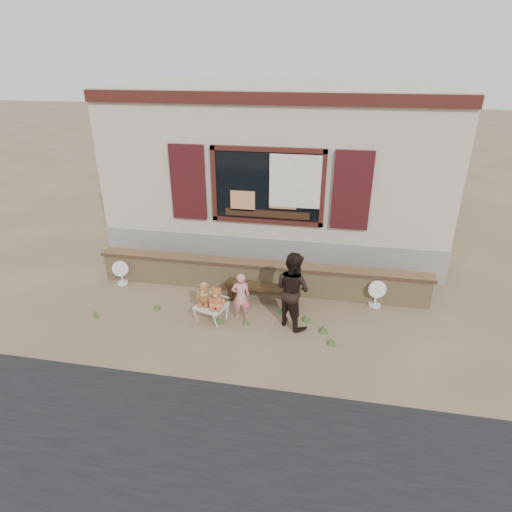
% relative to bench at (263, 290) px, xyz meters
% --- Properties ---
extents(ground, '(80.00, 80.00, 0.00)m').
position_rel_bench_xyz_m(ground, '(-0.16, -0.51, -0.29)').
color(ground, brown).
rests_on(ground, ground).
extents(shopfront, '(8.04, 5.13, 4.00)m').
position_rel_bench_xyz_m(shopfront, '(-0.16, 3.98, 1.71)').
color(shopfront, '#B2A990').
rests_on(shopfront, ground).
extents(brick_wall, '(7.10, 0.36, 0.67)m').
position_rel_bench_xyz_m(brick_wall, '(-0.16, 0.49, 0.06)').
color(brick_wall, tan).
rests_on(brick_wall, ground).
extents(bench, '(1.55, 0.47, 0.39)m').
position_rel_bench_xyz_m(bench, '(0.00, 0.00, 0.00)').
color(bench, black).
rests_on(bench, ground).
extents(folding_chair, '(0.65, 0.61, 0.33)m').
position_rel_bench_xyz_m(folding_chair, '(-0.85, -0.83, 0.01)').
color(folding_chair, beige).
rests_on(folding_chair, ground).
extents(teddy_bear_left, '(0.39, 0.36, 0.44)m').
position_rel_bench_xyz_m(teddy_bear_left, '(-0.99, -0.79, 0.26)').
color(teddy_bear_left, brown).
rests_on(teddy_bear_left, folding_chair).
extents(teddy_bear_right, '(0.39, 0.36, 0.44)m').
position_rel_bench_xyz_m(teddy_bear_right, '(-0.72, -0.87, 0.26)').
color(teddy_bear_right, brown).
rests_on(teddy_bear_right, folding_chair).
extents(child, '(0.41, 0.32, 0.98)m').
position_rel_bench_xyz_m(child, '(-0.31, -0.67, 0.20)').
color(child, pink).
rests_on(child, ground).
extents(adult, '(0.91, 0.88, 1.48)m').
position_rel_bench_xyz_m(adult, '(0.67, -0.67, 0.45)').
color(adult, black).
rests_on(adult, ground).
extents(fan_left, '(0.37, 0.24, 0.57)m').
position_rel_bench_xyz_m(fan_left, '(-3.22, 0.22, -0.00)').
color(fan_left, silver).
rests_on(fan_left, ground).
extents(fan_right, '(0.37, 0.24, 0.58)m').
position_rel_bench_xyz_m(fan_right, '(2.26, 0.29, 0.01)').
color(fan_right, white).
rests_on(fan_right, ground).
extents(grass_tufts, '(4.67, 1.16, 0.15)m').
position_rel_bench_xyz_m(grass_tufts, '(0.03, -0.73, -0.23)').
color(grass_tufts, '#3B5B24').
rests_on(grass_tufts, ground).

